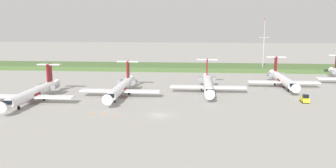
% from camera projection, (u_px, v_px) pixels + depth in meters
% --- Properties ---
extents(ground_plane, '(500.00, 500.00, 0.00)m').
position_uv_depth(ground_plane, '(170.00, 90.00, 106.79)').
color(ground_plane, '#9E9B96').
extents(grass_berm, '(320.00, 20.00, 1.88)m').
position_uv_depth(grass_berm, '(178.00, 67.00, 153.34)').
color(grass_berm, '#4C6B38').
rests_on(grass_berm, ground).
extents(regional_jet_second, '(22.81, 31.00, 9.00)m').
position_uv_depth(regional_jet_second, '(34.00, 93.00, 90.04)').
color(regional_jet_second, white).
rests_on(regional_jet_second, ground).
extents(regional_jet_third, '(22.81, 31.00, 9.00)m').
position_uv_depth(regional_jet_third, '(121.00, 87.00, 97.42)').
color(regional_jet_third, white).
rests_on(regional_jet_third, ground).
extents(regional_jet_fourth, '(22.81, 31.00, 9.00)m').
position_uv_depth(regional_jet_fourth, '(208.00, 84.00, 103.23)').
color(regional_jet_fourth, white).
rests_on(regional_jet_fourth, ground).
extents(regional_jet_fifth, '(22.81, 31.00, 9.00)m').
position_uv_depth(regional_jet_fifth, '(282.00, 79.00, 111.58)').
color(regional_jet_fifth, white).
rests_on(regional_jet_fifth, ground).
extents(antenna_mast, '(4.40, 0.50, 22.52)m').
position_uv_depth(antenna_mast, '(264.00, 50.00, 144.43)').
color(antenna_mast, '#B2B2B7').
rests_on(antenna_mast, ground).
extents(baggage_tug, '(1.72, 3.20, 2.30)m').
position_uv_depth(baggage_tug, '(305.00, 99.00, 89.56)').
color(baggage_tug, yellow).
rests_on(baggage_tug, ground).
extents(safety_cone_front_marker, '(0.44, 0.44, 0.55)m').
position_uv_depth(safety_cone_front_marker, '(92.00, 114.00, 78.00)').
color(safety_cone_front_marker, orange).
rests_on(safety_cone_front_marker, ground).
extents(safety_cone_mid_marker, '(0.44, 0.44, 0.55)m').
position_uv_depth(safety_cone_mid_marker, '(103.00, 114.00, 78.00)').
color(safety_cone_mid_marker, orange).
rests_on(safety_cone_mid_marker, ground).
extents(safety_cone_rear_marker, '(0.44, 0.44, 0.55)m').
position_uv_depth(safety_cone_rear_marker, '(116.00, 114.00, 77.35)').
color(safety_cone_rear_marker, orange).
rests_on(safety_cone_rear_marker, ground).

